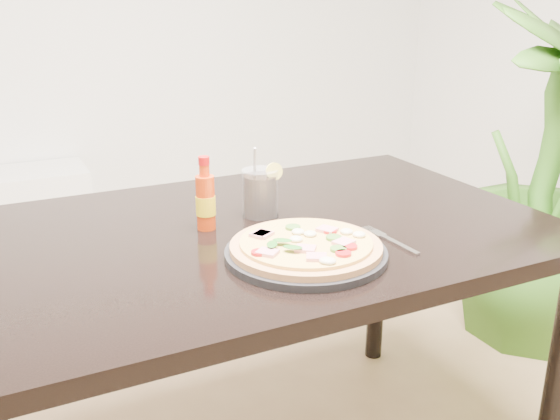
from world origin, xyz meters
name	(u,v)px	position (x,y,z in m)	size (l,w,h in m)	color
dining_table	(258,259)	(0.03, 0.31, 0.67)	(1.40, 0.90, 0.75)	black
plate	(306,253)	(0.05, 0.10, 0.76)	(0.34, 0.34, 0.02)	black
pizza	(306,245)	(0.05, 0.10, 0.78)	(0.32, 0.32, 0.03)	tan
hot_sauce_bottle	(206,201)	(-0.08, 0.35, 0.82)	(0.05, 0.05, 0.18)	red
cola_cup	(260,194)	(0.07, 0.38, 0.81)	(0.10, 0.09, 0.18)	black
fork	(388,239)	(0.26, 0.10, 0.75)	(0.03, 0.19, 0.00)	silver
houseplant	(549,178)	(1.34, 0.59, 0.63)	(0.71, 0.71, 1.26)	#38701E
plant_pot	(530,304)	(1.34, 0.59, 0.11)	(0.28, 0.28, 0.22)	brown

